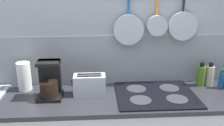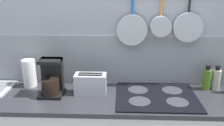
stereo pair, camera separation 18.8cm
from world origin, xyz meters
The scene contains 8 objects.
wall_back centered at (0.00, 0.32, 1.27)m, with size 7.20×0.15×2.60m.
countertop centered at (0.00, 0.00, 0.87)m, with size 2.72×0.57×0.03m.
paper_towel_roll centered at (-0.70, 0.19, 1.00)m, with size 0.11×0.11×0.24m.
coffee_maker centered at (-0.46, 0.03, 1.01)m, with size 0.19×0.19×0.29m.
toaster centered at (-0.16, 0.06, 0.97)m, with size 0.27×0.13×0.17m.
cooktop centered at (0.37, 0.01, 0.89)m, with size 0.62×0.53×0.01m.
bottle_olive_oil centered at (0.80, 0.18, 0.98)m, with size 0.07×0.07×0.21m.
bottle_dish_soap centered at (0.88, 0.19, 0.98)m, with size 0.07×0.07×0.20m.
Camera 2 is at (0.09, -1.79, 1.74)m, focal length 40.00 mm.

